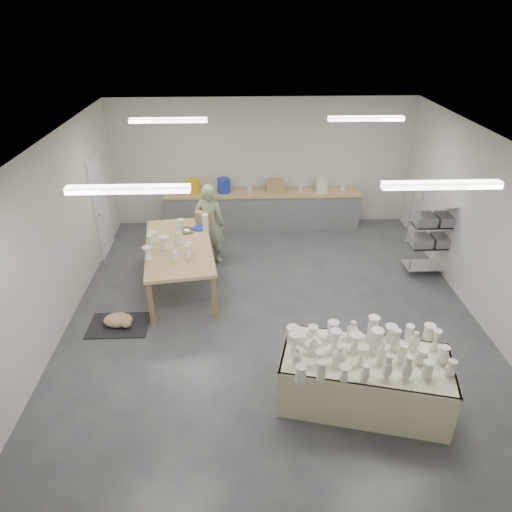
{
  "coord_description": "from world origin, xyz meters",
  "views": [
    {
      "loc": [
        -0.54,
        -6.43,
        4.77
      ],
      "look_at": [
        -0.28,
        0.29,
        1.05
      ],
      "focal_mm": 32.0,
      "sensor_mm": 36.0,
      "label": 1
    }
  ],
  "objects_px": {
    "work_table": "(180,244)",
    "drying_table": "(363,377)",
    "potter": "(210,224)",
    "red_stool": "(212,244)"
  },
  "relations": [
    {
      "from": "work_table",
      "to": "drying_table",
      "type": "bearing_deg",
      "value": -56.8
    },
    {
      "from": "potter",
      "to": "red_stool",
      "type": "bearing_deg",
      "value": -74.04
    },
    {
      "from": "work_table",
      "to": "potter",
      "type": "height_order",
      "value": "potter"
    },
    {
      "from": "drying_table",
      "to": "red_stool",
      "type": "distance_m",
      "value": 4.81
    },
    {
      "from": "work_table",
      "to": "red_stool",
      "type": "height_order",
      "value": "work_table"
    },
    {
      "from": "work_table",
      "to": "potter",
      "type": "distance_m",
      "value": 1.03
    },
    {
      "from": "drying_table",
      "to": "red_stool",
      "type": "xyz_separation_m",
      "value": [
        -2.21,
        4.27,
        -0.18
      ]
    },
    {
      "from": "work_table",
      "to": "red_stool",
      "type": "relative_size",
      "value": 6.69
    },
    {
      "from": "potter",
      "to": "red_stool",
      "type": "relative_size",
      "value": 4.54
    },
    {
      "from": "potter",
      "to": "red_stool",
      "type": "distance_m",
      "value": 0.66
    }
  ]
}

